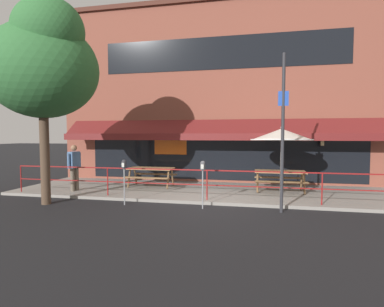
# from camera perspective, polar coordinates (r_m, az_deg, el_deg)

# --- Properties ---
(ground_plane) EXTENTS (120.00, 120.00, 0.00)m
(ground_plane) POSITION_cam_1_polar(r_m,az_deg,el_deg) (9.45, 2.58, -9.77)
(ground_plane) COLOR black
(patio_deck) EXTENTS (15.00, 4.00, 0.10)m
(patio_deck) POSITION_cam_1_polar(r_m,az_deg,el_deg) (11.38, 4.20, -7.23)
(patio_deck) COLOR gray
(patio_deck) RESTS_ON ground
(restaurant_building) EXTENTS (15.00, 1.60, 8.12)m
(restaurant_building) POSITION_cam_1_polar(r_m,az_deg,el_deg) (13.52, 5.53, 11.41)
(restaurant_building) COLOR brown
(restaurant_building) RESTS_ON ground
(patio_railing) EXTENTS (13.84, 0.04, 0.97)m
(patio_railing) POSITION_cam_1_polar(r_m,az_deg,el_deg) (9.59, 2.88, -4.71)
(patio_railing) COLOR maroon
(patio_railing) RESTS_ON patio_deck
(picnic_table_left) EXTENTS (1.80, 1.42, 0.76)m
(picnic_table_left) POSITION_cam_1_polar(r_m,az_deg,el_deg) (12.10, -7.83, -3.46)
(picnic_table_left) COLOR #997047
(picnic_table_left) RESTS_ON patio_deck
(picnic_table_centre) EXTENTS (1.80, 1.42, 0.76)m
(picnic_table_centre) POSITION_cam_1_polar(r_m,az_deg,el_deg) (11.42, 16.40, -3.99)
(picnic_table_centre) COLOR #997047
(picnic_table_centre) RESTS_ON patio_deck
(patio_umbrella_centre) EXTENTS (2.14, 2.14, 2.38)m
(patio_umbrella_centre) POSITION_cam_1_polar(r_m,az_deg,el_deg) (11.01, 16.67, 3.42)
(patio_umbrella_centre) COLOR #B7B2A8
(patio_umbrella_centre) RESTS_ON patio_deck
(pedestrian_walking) EXTENTS (0.32, 0.61, 1.71)m
(pedestrian_walking) POSITION_cam_1_polar(r_m,az_deg,el_deg) (11.95, -21.51, -2.08)
(pedestrian_walking) COLOR #665B4C
(pedestrian_walking) RESTS_ON patio_deck
(parking_meter_near) EXTENTS (0.15, 0.16, 1.42)m
(parking_meter_near) POSITION_cam_1_polar(r_m,az_deg,el_deg) (9.48, -12.81, -2.76)
(parking_meter_near) COLOR gray
(parking_meter_near) RESTS_ON ground
(parking_meter_far) EXTENTS (0.15, 0.16, 1.42)m
(parking_meter_far) POSITION_cam_1_polar(r_m,az_deg,el_deg) (8.77, 2.05, -3.18)
(parking_meter_far) COLOR gray
(parking_meter_far) RESTS_ON ground
(street_sign_pole) EXTENTS (0.28, 0.09, 4.41)m
(street_sign_pole) POSITION_cam_1_polar(r_m,az_deg,el_deg) (8.67, 16.89, 3.97)
(street_sign_pole) COLOR #2D2D33
(street_sign_pole) RESTS_ON ground
(street_tree_curbside) EXTENTS (3.44, 3.10, 6.14)m
(street_tree_curbside) POSITION_cam_1_polar(r_m,az_deg,el_deg) (10.50, -26.45, 15.07)
(street_tree_curbside) COLOR brown
(street_tree_curbside) RESTS_ON ground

